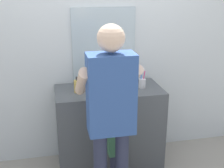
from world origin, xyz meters
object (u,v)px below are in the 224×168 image
object	(u,v)px
soap_bottle	(77,86)
child_toddler	(118,143)
adult_parent	(111,105)
toothbrush_cup	(142,83)

from	to	relation	value
soap_bottle	child_toddler	world-z (taller)	soap_bottle
soap_bottle	adult_parent	bearing A→B (deg)	-71.19
toothbrush_cup	adult_parent	distance (m)	0.78
soap_bottle	child_toddler	bearing A→B (deg)	-48.54
toothbrush_cup	child_toddler	size ratio (longest dim) A/B	0.26
soap_bottle	adult_parent	xyz separation A→B (m)	(0.21, -0.63, 0.04)
soap_bottle	child_toddler	distance (m)	0.69
adult_parent	soap_bottle	bearing A→B (deg)	108.81
toothbrush_cup	adult_parent	bearing A→B (deg)	-127.03
child_toddler	adult_parent	size ratio (longest dim) A/B	0.49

